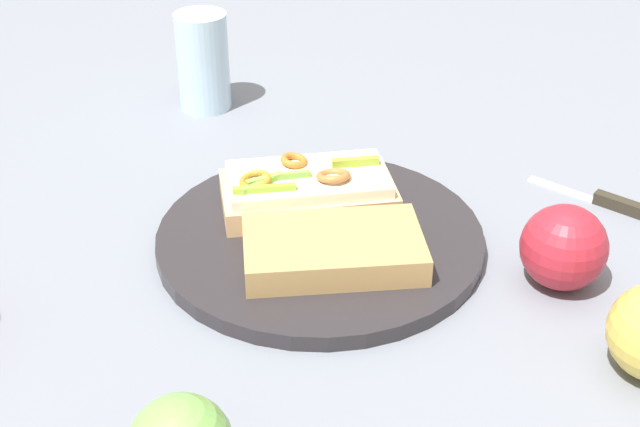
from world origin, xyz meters
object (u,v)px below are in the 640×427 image
at_px(plate, 320,238).
at_px(apple_2, 564,247).
at_px(bread_slice_side, 329,249).
at_px(knife, 606,201).
at_px(sandwich, 311,189).
at_px(drinking_glass, 203,62).

xyz_separation_m(plate, apple_2, (-0.11, -0.19, 0.03)).
bearing_deg(bread_slice_side, knife, 17.34).
bearing_deg(knife, plate, 53.00).
distance_m(sandwich, knife, 0.30).
bearing_deg(plate, bread_slice_side, 175.80).
height_order(plate, apple_2, apple_2).
xyz_separation_m(apple_2, drinking_glass, (0.44, 0.26, 0.02)).
relative_size(apple_2, knife, 0.68).
bearing_deg(bread_slice_side, drinking_glass, 106.96).
xyz_separation_m(bread_slice_side, apple_2, (-0.06, -0.20, 0.01)).
bearing_deg(plate, apple_2, -119.60).
xyz_separation_m(plate, sandwich, (0.05, -0.00, 0.03)).
bearing_deg(apple_2, drinking_glass, 29.98).
height_order(sandwich, bread_slice_side, sandwich).
xyz_separation_m(sandwich, apple_2, (-0.16, -0.19, 0.00)).
height_order(plate, bread_slice_side, bread_slice_side).
bearing_deg(bread_slice_side, sandwich, 94.21).
distance_m(sandwich, apple_2, 0.25).
height_order(plate, sandwich, sandwich).
bearing_deg(sandwich, bread_slice_side, -89.56).
bearing_deg(drinking_glass, sandwich, -166.77).
bearing_deg(knife, bread_slice_side, 62.18).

